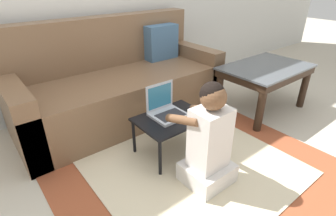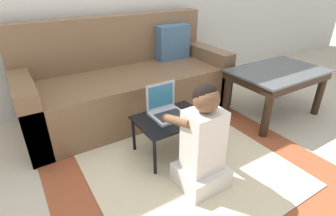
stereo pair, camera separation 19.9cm
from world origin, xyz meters
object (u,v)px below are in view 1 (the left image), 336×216
object	(u,v)px
laptop	(167,110)
person_seated	(209,141)
laptop_desk	(172,122)
computer_mouse	(193,109)
couch	(120,85)
coffee_table	(265,73)

from	to	relation	value
laptop	person_seated	distance (m)	0.46
laptop_desk	computer_mouse	distance (m)	0.21
couch	person_seated	bearing A→B (deg)	-92.02
couch	person_seated	world-z (taller)	couch
couch	laptop	bearing A→B (deg)	-91.70
computer_mouse	couch	bearing A→B (deg)	102.19
couch	computer_mouse	world-z (taller)	couch
laptop_desk	laptop	size ratio (longest dim) A/B	2.11
coffee_table	person_seated	xyz separation A→B (m)	(-1.23, -0.40, -0.07)
couch	coffee_table	distance (m)	1.44
person_seated	laptop	bearing A→B (deg)	87.45
coffee_table	computer_mouse	bearing A→B (deg)	-178.56
laptop	computer_mouse	distance (m)	0.22
coffee_table	computer_mouse	size ratio (longest dim) A/B	7.76
coffee_table	laptop_desk	size ratio (longest dim) A/B	1.68
couch	laptop_desk	distance (m)	0.82
laptop_desk	laptop	world-z (taller)	laptop
coffee_table	laptop	size ratio (longest dim) A/B	3.55
couch	laptop	size ratio (longest dim) A/B	7.84
couch	laptop	world-z (taller)	couch
couch	laptop_desk	bearing A→B (deg)	-91.15
person_seated	coffee_table	bearing A→B (deg)	18.21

